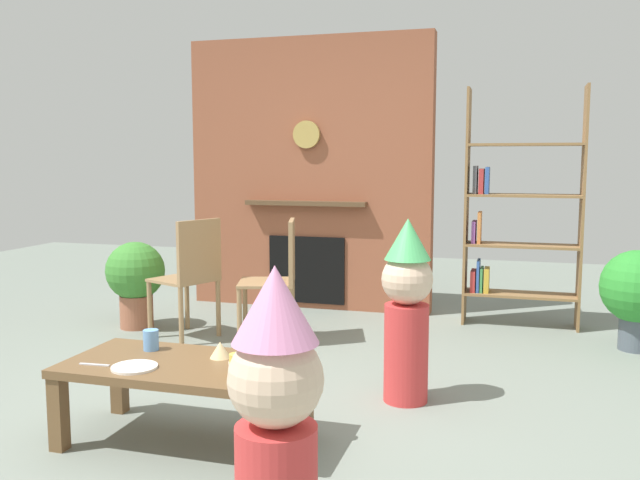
{
  "coord_description": "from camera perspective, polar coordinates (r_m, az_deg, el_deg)",
  "views": [
    {
      "loc": [
        1.21,
        -3.19,
        1.33
      ],
      "look_at": [
        0.15,
        0.4,
        0.89
      ],
      "focal_mm": 37.9,
      "sensor_mm": 36.0,
      "label": 1
    }
  ],
  "objects": [
    {
      "name": "dining_chair_middle",
      "position": [
        4.93,
        -3.47,
        -2.8
      ],
      "size": [
        0.5,
        0.5,
        0.9
      ],
      "rotation": [
        0.0,
        0.0,
        3.43
      ],
      "color": "#9E7A51",
      "rests_on": "ground_plane"
    },
    {
      "name": "coffee_table",
      "position": [
        3.3,
        -11.38,
        -11.09
      ],
      "size": [
        1.12,
        0.58,
        0.39
      ],
      "color": "brown",
      "rests_on": "ground_plane"
    },
    {
      "name": "paper_cup_center",
      "position": [
        3.5,
        -14.08,
        -8.19
      ],
      "size": [
        0.08,
        0.08,
        0.1
      ],
      "primitive_type": "cylinder",
      "color": "#669EE0",
      "rests_on": "coffee_table"
    },
    {
      "name": "paper_plate_rear",
      "position": [
        3.2,
        -6.2,
        -10.28
      ],
      "size": [
        0.17,
        0.17,
        0.01
      ],
      "primitive_type": "cylinder",
      "color": "white",
      "rests_on": "coffee_table"
    },
    {
      "name": "bookshelf",
      "position": [
        5.61,
        16.01,
        1.79
      ],
      "size": [
        0.9,
        0.28,
        1.9
      ],
      "color": "olive",
      "rests_on": "ground_plane"
    },
    {
      "name": "paper_cup_near_left",
      "position": [
        3.16,
        -2.46,
        -9.79
      ],
      "size": [
        0.08,
        0.08,
        0.09
      ],
      "primitive_type": "cylinder",
      "color": "#669EE0",
      "rests_on": "coffee_table"
    },
    {
      "name": "child_in_pink",
      "position": [
        3.74,
        7.34,
        -5.52
      ],
      "size": [
        0.28,
        0.28,
        1.02
      ],
      "rotation": [
        0.0,
        0.0,
        -2.4
      ],
      "color": "#D13838",
      "rests_on": "ground_plane"
    },
    {
      "name": "child_with_cone_hat",
      "position": [
        2.07,
        -3.73,
        -15.58
      ],
      "size": [
        0.29,
        0.29,
        1.03
      ],
      "rotation": [
        0.0,
        0.0,
        2.27
      ],
      "color": "#D13838",
      "rests_on": "ground_plane"
    },
    {
      "name": "birthday_cake_slice",
      "position": [
        3.31,
        -8.43,
        -9.15
      ],
      "size": [
        0.1,
        0.1,
        0.08
      ],
      "primitive_type": "cone",
      "color": "#EAC68C",
      "rests_on": "coffee_table"
    },
    {
      "name": "brick_fireplace_feature",
      "position": [
        6.07,
        -0.88,
        5.48
      ],
      "size": [
        2.2,
        0.28,
        2.4
      ],
      "color": "#935138",
      "rests_on": "ground_plane"
    },
    {
      "name": "ground_plane",
      "position": [
        3.67,
        -4.15,
        -14.53
      ],
      "size": [
        12.0,
        12.0,
        0.0
      ],
      "primitive_type": "plane",
      "color": "gray"
    },
    {
      "name": "dining_chair_left",
      "position": [
        5.08,
        -10.8,
        -2.62
      ],
      "size": [
        0.52,
        0.52,
        0.9
      ],
      "rotation": [
        0.0,
        0.0,
        2.75
      ],
      "color": "#9E7A51",
      "rests_on": "ground_plane"
    },
    {
      "name": "potted_plant_short",
      "position": [
        5.55,
        -15.31,
        -3.03
      ],
      "size": [
        0.46,
        0.46,
        0.69
      ],
      "color": "#9E5B42",
      "rests_on": "ground_plane"
    },
    {
      "name": "paper_cup_near_right",
      "position": [
        3.04,
        -7.09,
        -10.4
      ],
      "size": [
        0.06,
        0.06,
        0.1
      ],
      "primitive_type": "cylinder",
      "color": "#F2CC4C",
      "rests_on": "coffee_table"
    },
    {
      "name": "paper_plate_front",
      "position": [
        3.24,
        -15.4,
        -10.31
      ],
      "size": [
        0.21,
        0.21,
        0.01
      ],
      "primitive_type": "cylinder",
      "color": "white",
      "rests_on": "coffee_table"
    },
    {
      "name": "potted_plant_tall",
      "position": [
        5.21,
        25.26,
        -3.88
      ],
      "size": [
        0.51,
        0.51,
        0.71
      ],
      "color": "#4C5660",
      "rests_on": "ground_plane"
    },
    {
      "name": "table_fork",
      "position": [
        3.34,
        -18.5,
        -9.95
      ],
      "size": [
        0.15,
        0.03,
        0.01
      ],
      "primitive_type": "cube",
      "rotation": [
        0.0,
        0.0,
        0.08
      ],
      "color": "silver",
      "rests_on": "coffee_table"
    }
  ]
}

